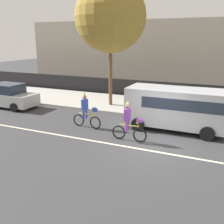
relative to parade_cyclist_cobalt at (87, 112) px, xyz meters
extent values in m
plane|color=#38383A|center=(3.88, -1.11, -0.84)|extent=(80.00, 80.00, 0.00)
cube|color=beige|center=(3.88, -1.61, -0.84)|extent=(36.00, 0.14, 0.01)
cube|color=#ADAAA3|center=(3.88, 5.39, -0.77)|extent=(60.00, 5.00, 0.15)
cube|color=black|center=(3.88, 8.29, -0.14)|extent=(40.00, 0.08, 1.40)
cube|color=#B2A899|center=(0.25, 16.89, 2.34)|extent=(28.00, 8.00, 6.37)
torus|color=black|center=(0.51, -0.02, -0.51)|extent=(0.67, 0.10, 0.67)
torus|color=black|center=(-0.54, 0.02, -0.51)|extent=(0.67, 0.10, 0.67)
cylinder|color=gold|center=(-0.01, 0.00, -0.09)|extent=(0.97, 0.09, 0.05)
cylinder|color=gold|center=(-0.16, 0.01, 0.00)|extent=(0.04, 0.04, 0.18)
cylinder|color=gold|center=(0.41, -0.02, 0.02)|extent=(0.04, 0.04, 0.23)
cylinder|color=gold|center=(0.41, -0.02, 0.14)|extent=(0.05, 0.50, 0.03)
ellipsoid|color=#2D47B2|center=(0.49, -0.02, 0.21)|extent=(0.37, 0.22, 0.24)
cube|color=#2D47B2|center=(-0.11, 0.00, 0.42)|extent=(0.25, 0.33, 0.56)
sphere|color=#9E7051|center=(-0.11, 0.00, 0.82)|extent=(0.22, 0.22, 0.22)
cone|color=gold|center=(-0.11, 0.00, 1.00)|extent=(0.14, 0.14, 0.16)
cylinder|color=#2D47B2|center=(-0.12, -0.13, -0.13)|extent=(0.11, 0.11, 0.48)
cylinder|color=#2D47B2|center=(-0.11, 0.14, -0.13)|extent=(0.11, 0.11, 0.48)
torus|color=black|center=(3.26, -0.87, -0.51)|extent=(0.67, 0.07, 0.67)
torus|color=black|center=(2.21, -0.88, -0.51)|extent=(0.67, 0.07, 0.67)
cylinder|color=#E5D84C|center=(2.74, -0.88, -0.09)|extent=(0.97, 0.06, 0.05)
cylinder|color=#E5D84C|center=(2.59, -0.88, 0.00)|extent=(0.04, 0.04, 0.18)
cylinder|color=#E5D84C|center=(3.16, -0.87, 0.02)|extent=(0.04, 0.04, 0.23)
cylinder|color=#E5D84C|center=(3.16, -0.87, 0.14)|extent=(0.04, 0.50, 0.03)
ellipsoid|color=purple|center=(3.24, -0.87, 0.21)|extent=(0.36, 0.20, 0.24)
cube|color=purple|center=(2.64, -0.88, 0.42)|extent=(0.24, 0.32, 0.56)
sphere|color=#9E7051|center=(2.64, -0.88, 0.82)|extent=(0.22, 0.22, 0.22)
cone|color=#E5D84C|center=(2.64, -0.88, 1.00)|extent=(0.14, 0.14, 0.16)
cylinder|color=purple|center=(2.64, -1.02, -0.13)|extent=(0.11, 0.11, 0.48)
cylinder|color=purple|center=(2.64, -0.74, -0.13)|extent=(0.11, 0.11, 0.48)
cube|color=silver|center=(4.39, 1.59, 0.39)|extent=(5.00, 2.00, 1.90)
cube|color=#283342|center=(4.79, 1.59, 0.74)|extent=(3.90, 2.02, 0.56)
cylinder|color=black|center=(6.09, 0.59, -0.49)|extent=(0.70, 0.22, 0.70)
cylinder|color=black|center=(6.09, 2.59, -0.49)|extent=(0.70, 0.22, 0.70)
cylinder|color=black|center=(2.69, 0.59, -0.49)|extent=(0.70, 0.22, 0.70)
cylinder|color=black|center=(2.69, 2.59, -0.49)|extent=(0.70, 0.22, 0.70)
cube|color=#B7BABF|center=(-7.13, 1.63, -0.24)|extent=(4.10, 1.72, 0.80)
cube|color=#232D3D|center=(-7.23, 1.63, 0.48)|extent=(2.10, 1.58, 0.64)
cylinder|color=black|center=(-5.86, 0.77, -0.54)|extent=(0.60, 0.20, 0.60)
cylinder|color=black|center=(-5.86, 2.49, -0.54)|extent=(0.60, 0.20, 0.60)
cylinder|color=black|center=(-8.40, 2.49, -0.54)|extent=(0.60, 0.20, 0.60)
cylinder|color=brown|center=(-0.69, 4.62, 1.42)|extent=(0.24, 0.24, 4.22)
sphere|color=olive|center=(-0.69, 4.62, 5.15)|extent=(4.64, 4.64, 4.64)
camera|label=1|loc=(6.68, -11.73, 3.80)|focal=42.00mm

